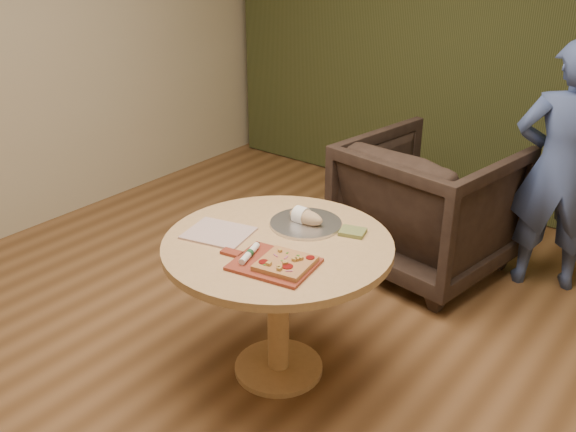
# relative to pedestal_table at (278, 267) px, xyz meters

# --- Properties ---
(room_shell) EXTENTS (5.04, 6.04, 2.84)m
(room_shell) POSITION_rel_pedestal_table_xyz_m (-0.04, -0.26, 0.79)
(room_shell) COLOR brown
(room_shell) RESTS_ON ground
(curtain) EXTENTS (4.80, 0.14, 2.78)m
(curtain) POSITION_rel_pedestal_table_xyz_m (-0.04, 2.64, 0.79)
(curtain) COLOR #2B3116
(curtain) RESTS_ON ground
(pedestal_table) EXTENTS (1.09, 1.09, 0.75)m
(pedestal_table) POSITION_rel_pedestal_table_xyz_m (0.00, 0.00, 0.00)
(pedestal_table) COLOR tan
(pedestal_table) RESTS_ON ground
(pizza_paddle) EXTENTS (0.47, 0.33, 0.01)m
(pizza_paddle) POSITION_rel_pedestal_table_xyz_m (0.12, -0.19, 0.15)
(pizza_paddle) COLOR maroon
(pizza_paddle) RESTS_ON pedestal_table
(flatbread_pizza) EXTENTS (0.25, 0.25, 0.04)m
(flatbread_pizza) POSITION_rel_pedestal_table_xyz_m (0.19, -0.18, 0.17)
(flatbread_pizza) COLOR #B87F47
(flatbread_pizza) RESTS_ON pizza_paddle
(cutlery_roll) EXTENTS (0.08, 0.20, 0.03)m
(cutlery_roll) POSITION_rel_pedestal_table_xyz_m (0.01, -0.21, 0.17)
(cutlery_roll) COLOR white
(cutlery_roll) RESTS_ON pizza_paddle
(newspaper) EXTENTS (0.35, 0.31, 0.01)m
(newspaper) POSITION_rel_pedestal_table_xyz_m (-0.27, -0.11, 0.15)
(newspaper) COLOR white
(newspaper) RESTS_ON pedestal_table
(serving_tray) EXTENTS (0.36, 0.36, 0.02)m
(serving_tray) POSITION_rel_pedestal_table_xyz_m (-0.00, 0.22, 0.15)
(serving_tray) COLOR silver
(serving_tray) RESTS_ON pedestal_table
(bread_roll) EXTENTS (0.19, 0.09, 0.09)m
(bread_roll) POSITION_rel_pedestal_table_xyz_m (-0.01, 0.22, 0.18)
(bread_roll) COLOR tan
(bread_roll) RESTS_ON serving_tray
(green_packet) EXTENTS (0.14, 0.13, 0.02)m
(green_packet) POSITION_rel_pedestal_table_xyz_m (0.24, 0.28, 0.15)
(green_packet) COLOR #54622C
(green_packet) RESTS_ON pedestal_table
(armchair) EXTENTS (1.06, 1.01, 0.97)m
(armchair) POSITION_rel_pedestal_table_xyz_m (0.08, 1.45, -0.12)
(armchair) COLOR black
(armchair) RESTS_ON ground
(person_standing) EXTENTS (0.67, 0.58, 1.55)m
(person_standing) POSITION_rel_pedestal_table_xyz_m (0.77, 1.73, 0.17)
(person_standing) COLOR #3E528B
(person_standing) RESTS_ON ground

